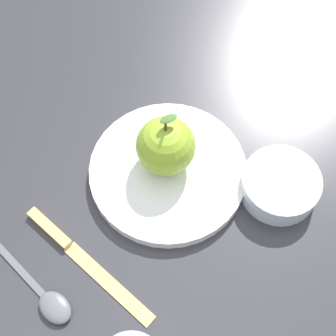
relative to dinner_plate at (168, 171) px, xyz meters
name	(u,v)px	position (x,y,z in m)	size (l,w,h in m)	color
ground_plane	(147,188)	(-0.03, 0.02, -0.01)	(2.40, 2.40, 0.00)	#2D2D33
dinner_plate	(168,171)	(0.00, 0.00, 0.00)	(0.22, 0.22, 0.02)	white
apple	(166,146)	(0.01, 0.01, 0.05)	(0.08, 0.08, 0.10)	#8CB22D
side_bowl	(280,184)	(0.03, -0.15, 0.01)	(0.11, 0.11, 0.04)	silver
knife	(77,254)	(-0.16, 0.07, -0.01)	(0.09, 0.22, 0.01)	#D8B766
spoon	(47,298)	(-0.22, 0.08, -0.01)	(0.08, 0.16, 0.01)	#59595E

